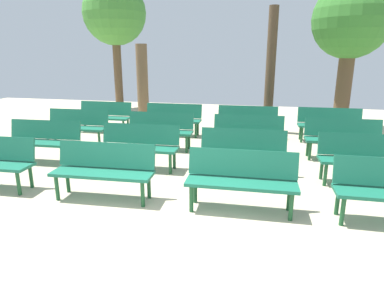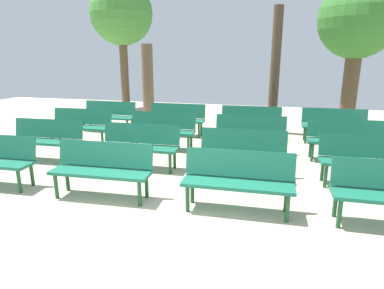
# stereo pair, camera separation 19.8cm
# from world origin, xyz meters

# --- Properties ---
(ground_plane) EXTENTS (24.00, 24.00, 0.00)m
(ground_plane) POSITION_xyz_m (0.00, 0.00, 0.00)
(ground_plane) COLOR #BCAD8E
(bench_r0_c1) EXTENTS (1.62, 0.56, 0.87)m
(bench_r0_c1) POSITION_xyz_m (-1.10, 1.56, 0.50)
(bench_r0_c1) COLOR #19664C
(bench_r0_c1) RESTS_ON ground_plane
(bench_r0_c2) EXTENTS (1.61, 0.53, 0.87)m
(bench_r0_c2) POSITION_xyz_m (1.06, 1.62, 0.50)
(bench_r0_c2) COLOR #19664C
(bench_r0_c2) RESTS_ON ground_plane
(bench_r1_c0) EXTENTS (1.62, 0.55, 0.87)m
(bench_r1_c0) POSITION_xyz_m (-3.22, 2.98, 0.50)
(bench_r1_c0) COLOR #19664C
(bench_r1_c0) RESTS_ON ground_plane
(bench_r1_c1) EXTENTS (1.61, 0.53, 0.87)m
(bench_r1_c1) POSITION_xyz_m (-1.08, 3.04, 0.50)
(bench_r1_c1) COLOR #19664C
(bench_r1_c1) RESTS_ON ground_plane
(bench_r1_c2) EXTENTS (1.61, 0.53, 0.87)m
(bench_r1_c2) POSITION_xyz_m (0.97, 3.04, 0.50)
(bench_r1_c2) COLOR #19664C
(bench_r1_c2) RESTS_ON ground_plane
(bench_r1_c3) EXTENTS (1.62, 0.57, 0.87)m
(bench_r1_c3) POSITION_xyz_m (3.11, 3.11, 0.50)
(bench_r1_c3) COLOR #19664C
(bench_r1_c3) RESTS_ON ground_plane
(bench_r2_c0) EXTENTS (1.62, 0.54, 0.87)m
(bench_r2_c0) POSITION_xyz_m (-3.31, 4.43, 0.50)
(bench_r2_c0) COLOR #19664C
(bench_r2_c0) RESTS_ON ground_plane
(bench_r2_c1) EXTENTS (1.62, 0.55, 0.87)m
(bench_r2_c1) POSITION_xyz_m (-1.11, 4.48, 0.50)
(bench_r2_c1) COLOR #19664C
(bench_r2_c1) RESTS_ON ground_plane
(bench_r2_c2) EXTENTS (1.62, 0.54, 0.87)m
(bench_r2_c2) POSITION_xyz_m (0.99, 4.56, 0.50)
(bench_r2_c2) COLOR #19664C
(bench_r2_c2) RESTS_ON ground_plane
(bench_r2_c3) EXTENTS (1.62, 0.55, 0.87)m
(bench_r2_c3) POSITION_xyz_m (3.02, 4.56, 0.50)
(bench_r2_c3) COLOR #19664C
(bench_r2_c3) RESTS_ON ground_plane
(bench_r3_c0) EXTENTS (1.60, 0.48, 0.87)m
(bench_r3_c0) POSITION_xyz_m (-3.29, 5.88, 0.50)
(bench_r3_c0) COLOR #19664C
(bench_r3_c0) RESTS_ON ground_plane
(bench_r3_c1) EXTENTS (1.61, 0.51, 0.87)m
(bench_r3_c1) POSITION_xyz_m (-1.19, 5.92, 0.50)
(bench_r3_c1) COLOR #19664C
(bench_r3_c1) RESTS_ON ground_plane
(bench_r3_c2) EXTENTS (1.61, 0.52, 0.87)m
(bench_r3_c2) POSITION_xyz_m (0.88, 5.96, 0.50)
(bench_r3_c2) COLOR #19664C
(bench_r3_c2) RESTS_ON ground_plane
(bench_r3_c3) EXTENTS (1.61, 0.53, 0.87)m
(bench_r3_c3) POSITION_xyz_m (3.00, 6.08, 0.50)
(bench_r3_c3) COLOR #19664C
(bench_r3_c3) RESTS_ON ground_plane
(tree_0) EXTENTS (0.27, 0.27, 3.51)m
(tree_0) POSITION_xyz_m (1.42, 6.94, 1.75)
(tree_0) COLOR #4C3A28
(tree_0) RESTS_ON ground_plane
(tree_1) EXTENTS (0.39, 0.39, 2.57)m
(tree_1) POSITION_xyz_m (-2.90, 8.10, 1.28)
(tree_1) COLOR brown
(tree_1) RESTS_ON ground_plane
(tree_2) EXTENTS (2.45, 2.45, 5.00)m
(tree_2) POSITION_xyz_m (-4.62, 9.86, 3.73)
(tree_2) COLOR brown
(tree_2) RESTS_ON ground_plane
(tree_3) EXTENTS (2.18, 2.18, 4.26)m
(tree_3) POSITION_xyz_m (3.57, 7.68, 3.09)
(tree_3) COLOR brown
(tree_3) RESTS_ON ground_plane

